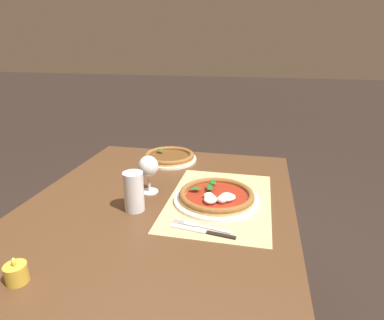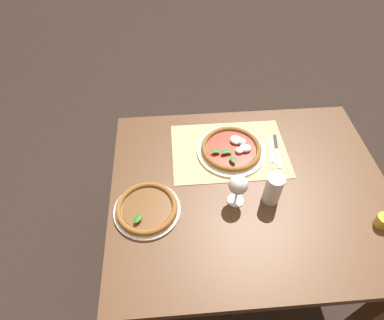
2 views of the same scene
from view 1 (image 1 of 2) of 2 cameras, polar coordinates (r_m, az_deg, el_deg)
dining_table at (r=1.28m, az=-5.69°, el=-11.55°), size 1.22×1.00×0.74m
paper_placemat at (r=1.24m, az=4.91°, el=-7.22°), size 0.55×0.38×0.00m
pizza_near at (r=1.22m, az=4.40°, el=-6.47°), size 0.32×0.32×0.05m
pizza_far at (r=1.64m, az=-4.04°, el=0.55°), size 0.28×0.28×0.04m
wine_glass at (r=1.27m, az=-7.76°, el=-1.40°), size 0.08×0.08×0.16m
pint_glass at (r=1.16m, az=-10.29°, el=-5.66°), size 0.07×0.07×0.15m
fork at (r=1.07m, az=1.60°, el=-11.69°), size 0.05×0.20×0.00m
knife at (r=1.04m, az=1.90°, el=-12.58°), size 0.05×0.22×0.01m
votive_candle at (r=0.96m, az=-28.74°, el=-17.33°), size 0.06×0.06×0.07m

